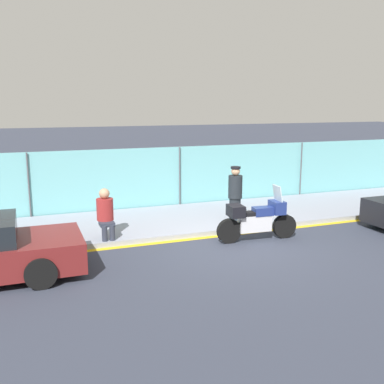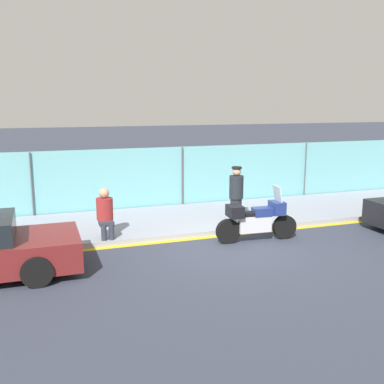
{
  "view_description": "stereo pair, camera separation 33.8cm",
  "coord_description": "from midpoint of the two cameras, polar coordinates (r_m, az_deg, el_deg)",
  "views": [
    {
      "loc": [
        -4.94,
        -9.79,
        3.59
      ],
      "look_at": [
        -0.7,
        1.48,
        1.19
      ],
      "focal_mm": 42.0,
      "sensor_mm": 36.0,
      "label": 1
    },
    {
      "loc": [
        -4.63,
        -9.9,
        3.59
      ],
      "look_at": [
        -0.7,
        1.48,
        1.19
      ],
      "focal_mm": 42.0,
      "sensor_mm": 36.0,
      "label": 2
    }
  ],
  "objects": [
    {
      "name": "curb_paint_stripe",
      "position": [
        12.39,
        4.59,
        -5.59
      ],
      "size": [
        36.17,
        0.18,
        0.01
      ],
      "color": "gold",
      "rests_on": "ground_plane"
    },
    {
      "name": "ground_plane",
      "position": [
        11.52,
        6.61,
        -6.96
      ],
      "size": [
        120.0,
        120.0,
        0.0
      ],
      "primitive_type": "plane",
      "color": "#333847"
    },
    {
      "name": "person_seated_on_curb",
      "position": [
        11.85,
        -10.19,
        -2.32
      ],
      "size": [
        0.43,
        0.69,
        1.29
      ],
      "color": "#2D3342",
      "rests_on": "sidewalk"
    },
    {
      "name": "storefront_fence",
      "position": [
        15.46,
        -0.72,
        1.85
      ],
      "size": [
        34.36,
        0.17,
        2.12
      ],
      "color": "#6BB2B7",
      "rests_on": "ground_plane"
    },
    {
      "name": "sidewalk",
      "position": [
        13.99,
        1.63,
        -3.31
      ],
      "size": [
        36.17,
        3.44,
        0.14
      ],
      "color": "#8E93A3",
      "rests_on": "ground_plane"
    },
    {
      "name": "motorcycle",
      "position": [
        11.92,
        8.98,
        -3.47
      ],
      "size": [
        2.25,
        0.59,
        1.46
      ],
      "rotation": [
        0.0,
        0.0,
        -0.07
      ],
      "color": "black",
      "rests_on": "ground_plane"
    },
    {
      "name": "officer_standing",
      "position": [
        13.33,
        6.36,
        -0.19
      ],
      "size": [
        0.41,
        0.41,
        1.61
      ],
      "color": "#1E2328",
      "rests_on": "sidewalk"
    }
  ]
}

